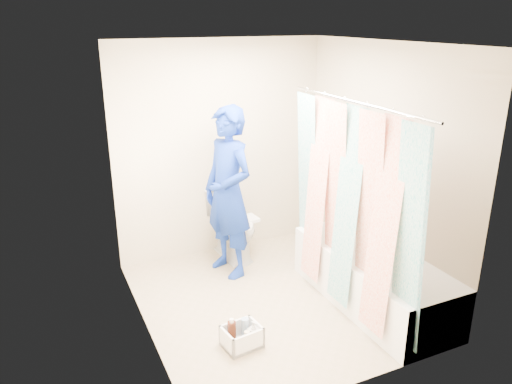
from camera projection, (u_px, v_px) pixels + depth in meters
name	position (u px, v px, depth m)	size (l,w,h in m)	color
floor	(272.00, 301.00, 4.84)	(2.60, 2.60, 0.00)	tan
ceiling	(275.00, 43.00, 4.04)	(2.40, 2.60, 0.02)	white
wall_back	(221.00, 150.00, 5.55)	(2.40, 0.02, 2.40)	#BEAC92
wall_front	(361.00, 239.00, 3.32)	(2.40, 0.02, 2.40)	#BEAC92
wall_left	(139.00, 203.00, 3.96)	(0.02, 2.60, 2.40)	#BEAC92
wall_right	(382.00, 167.00, 4.91)	(0.02, 2.60, 2.40)	#BEAC92
bathtub	(373.00, 277.00, 4.72)	(0.70, 1.75, 0.50)	white
curtain_rod	(356.00, 102.00, 4.03)	(0.02, 0.02, 1.90)	silver
shower_curtain	(348.00, 209.00, 4.34)	(0.06, 1.75, 1.80)	white
toilet	(232.00, 223.00, 5.64)	(0.44, 0.77, 0.79)	white
tank_lid	(237.00, 221.00, 5.51)	(0.48, 0.21, 0.04)	white
tank_internals	(219.00, 186.00, 5.66)	(0.19, 0.06, 0.26)	black
plumber	(228.00, 193.00, 5.11)	(0.65, 0.43, 1.79)	#0E1890
cleaning_caddy	(243.00, 337.00, 4.15)	(0.33, 0.28, 0.23)	white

